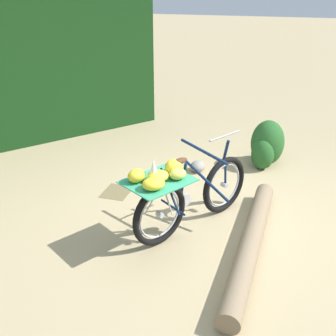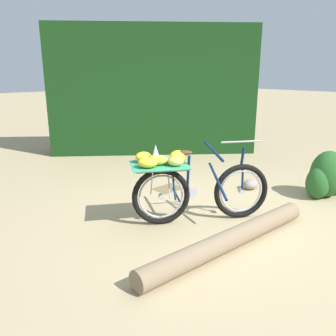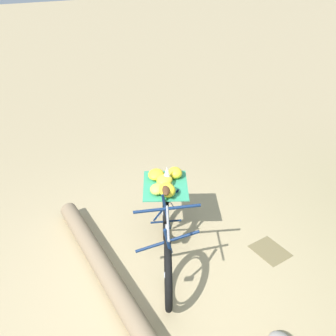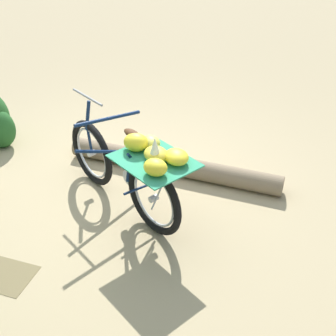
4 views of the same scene
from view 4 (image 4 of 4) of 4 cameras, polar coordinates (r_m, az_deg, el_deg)
The scene contains 4 objects.
ground_plane at distance 4.68m, azimuth -7.25°, elevation -2.24°, with size 60.00×60.00×0.00m, color tan.
bicycle at distance 3.99m, azimuth -5.26°, elevation 0.06°, with size 1.67×1.19×1.03m.
fallen_log at distance 4.78m, azimuth 0.54°, elevation 0.43°, with size 0.22×0.22×2.47m, color #7F6B51.
leaf_litter_patch at distance 3.87m, azimuth -20.93°, elevation -13.41°, with size 0.44×0.36×0.01m, color olive.
Camera 4 is at (-1.74, 3.43, 2.66)m, focal length 45.24 mm.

